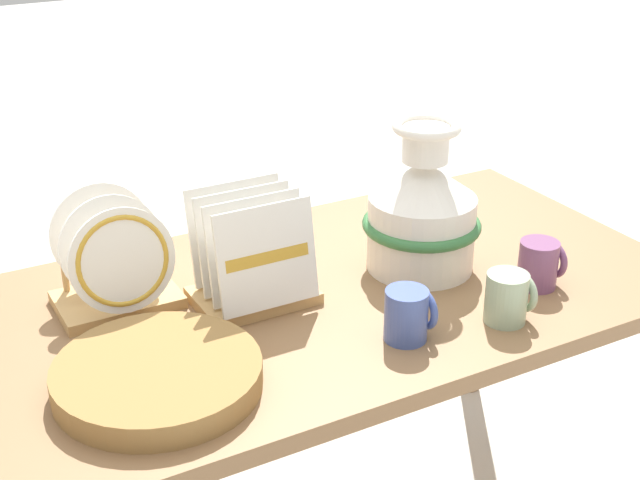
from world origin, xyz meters
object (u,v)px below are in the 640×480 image
object	(u,v)px
dish_rack_round_plates	(116,271)
mug_plum_glaze	(540,264)
mug_cobalt_glaze	(408,314)
ceramic_vase	(422,211)
mug_sage_glaze	(508,297)
dish_rack_square_plates	(252,266)
wicker_charger_stack	(158,376)

from	to	relation	value
dish_rack_round_plates	mug_plum_glaze	world-z (taller)	dish_rack_round_plates
dish_rack_round_plates	mug_cobalt_glaze	distance (m)	0.55
ceramic_vase	mug_sage_glaze	world-z (taller)	ceramic_vase
mug_cobalt_glaze	mug_sage_glaze	world-z (taller)	same
mug_cobalt_glaze	mug_sage_glaze	size ratio (longest dim) A/B	1.00
dish_rack_square_plates	wicker_charger_stack	size ratio (longest dim) A/B	0.66
mug_sage_glaze	mug_plum_glaze	xyz separation A→B (m)	(0.14, 0.08, 0.00)
dish_rack_square_plates	mug_plum_glaze	bearing A→B (deg)	-22.50
ceramic_vase	mug_sage_glaze	bearing A→B (deg)	-86.29
dish_rack_square_plates	mug_cobalt_glaze	distance (m)	0.32
dish_rack_square_plates	wicker_charger_stack	distance (m)	0.32
mug_cobalt_glaze	dish_rack_square_plates	bearing A→B (deg)	125.55
dish_rack_square_plates	mug_sage_glaze	distance (m)	0.48
dish_rack_round_plates	mug_plum_glaze	size ratio (longest dim) A/B	2.35
mug_cobalt_glaze	mug_sage_glaze	distance (m)	0.20
dish_rack_square_plates	mug_cobalt_glaze	xyz separation A→B (m)	(0.18, -0.26, -0.03)
ceramic_vase	mug_cobalt_glaze	size ratio (longest dim) A/B	3.25
ceramic_vase	mug_sage_glaze	xyz separation A→B (m)	(0.02, -0.26, -0.08)
wicker_charger_stack	mug_sage_glaze	world-z (taller)	mug_sage_glaze
ceramic_vase	mug_sage_glaze	distance (m)	0.27
wicker_charger_stack	dish_rack_square_plates	bearing A→B (deg)	36.40
mug_sage_glaze	mug_plum_glaze	world-z (taller)	same
dish_rack_round_plates	mug_sage_glaze	distance (m)	0.72
wicker_charger_stack	mug_plum_glaze	world-z (taller)	mug_plum_glaze
ceramic_vase	mug_plum_glaze	world-z (taller)	ceramic_vase
dish_rack_round_plates	mug_sage_glaze	world-z (taller)	dish_rack_round_plates
ceramic_vase	mug_cobalt_glaze	world-z (taller)	ceramic_vase
dish_rack_square_plates	mug_cobalt_glaze	world-z (taller)	dish_rack_square_plates
wicker_charger_stack	mug_plum_glaze	distance (m)	0.78
ceramic_vase	mug_sage_glaze	size ratio (longest dim) A/B	3.25
mug_sage_glaze	mug_cobalt_glaze	bearing A→B (deg)	169.69
mug_sage_glaze	mug_plum_glaze	distance (m)	0.16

